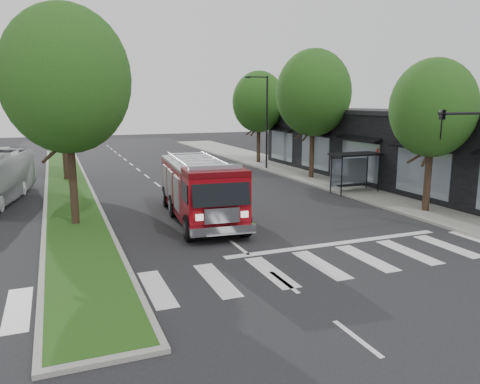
{
  "coord_description": "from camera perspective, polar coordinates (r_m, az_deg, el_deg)",
  "views": [
    {
      "loc": [
        -6.72,
        -16.94,
        5.82
      ],
      "look_at": [
        1.01,
        2.44,
        1.8
      ],
      "focal_mm": 35.0,
      "sensor_mm": 36.0,
      "label": 1
    }
  ],
  "objects": [
    {
      "name": "tree_right_far",
      "position": [
        44.81,
        2.3,
        10.92
      ],
      "size": [
        5.0,
        5.0,
        8.73
      ],
      "color": "black",
      "rests_on": "ground"
    },
    {
      "name": "ground",
      "position": [
        19.13,
        -0.1,
        -6.8
      ],
      "size": [
        140.0,
        140.0,
        0.0
      ],
      "primitive_type": "plane",
      "color": "black",
      "rests_on": "ground"
    },
    {
      "name": "sidewalk_right",
      "position": [
        33.59,
        13.57,
        0.75
      ],
      "size": [
        5.0,
        80.0,
        0.15
      ],
      "primitive_type": "cube",
      "color": "gray",
      "rests_on": "ground"
    },
    {
      "name": "median",
      "position": [
        35.42,
        -20.27,
        0.89
      ],
      "size": [
        3.0,
        50.0,
        0.15
      ],
      "color": "gray",
      "rests_on": "ground"
    },
    {
      "name": "tree_median_near",
      "position": [
        22.98,
        -20.44,
        12.72
      ],
      "size": [
        5.8,
        5.8,
        10.16
      ],
      "color": "black",
      "rests_on": "ground"
    },
    {
      "name": "tree_right_near",
      "position": [
        26.28,
        22.47,
        9.41
      ],
      "size": [
        4.4,
        4.4,
        8.05
      ],
      "color": "black",
      "rests_on": "ground"
    },
    {
      "name": "storefront_row",
      "position": [
        36.05,
        19.62,
        4.99
      ],
      "size": [
        8.0,
        30.0,
        5.0
      ],
      "primitive_type": "cube",
      "color": "black",
      "rests_on": "ground"
    },
    {
      "name": "tree_right_mid",
      "position": [
        35.91,
        8.95,
        11.84
      ],
      "size": [
        5.6,
        5.6,
        9.72
      ],
      "color": "black",
      "rests_on": "ground"
    },
    {
      "name": "fire_engine",
      "position": [
        23.37,
        -4.87,
        0.28
      ],
      "size": [
        3.56,
        9.39,
        3.18
      ],
      "rotation": [
        0.0,
        0.0,
        -0.09
      ],
      "color": "#510409",
      "rests_on": "ground"
    },
    {
      "name": "tree_median_far",
      "position": [
        36.96,
        -21.03,
        11.23
      ],
      "size": [
        5.6,
        5.6,
        9.72
      ],
      "color": "black",
      "rests_on": "ground"
    },
    {
      "name": "bus_shelter",
      "position": [
        31.06,
        13.73,
        3.6
      ],
      "size": [
        3.2,
        1.6,
        2.61
      ],
      "color": "black",
      "rests_on": "ground"
    },
    {
      "name": "streetlight_right_far",
      "position": [
        40.72,
        3.1,
        9.0
      ],
      "size": [
        2.11,
        0.2,
        8.0
      ],
      "color": "black",
      "rests_on": "ground"
    }
  ]
}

